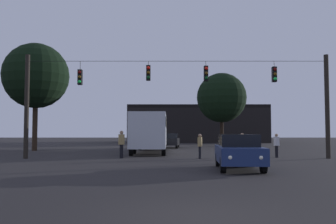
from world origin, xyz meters
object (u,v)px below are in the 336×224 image
at_px(city_bus, 150,129).
at_px(pedestrian_crossing_center, 121,143).
at_px(car_far_left, 169,140).
at_px(pedestrian_near_bus, 241,144).
at_px(pedestrian_crossing_right, 199,145).
at_px(pedestrian_crossing_left, 276,144).
at_px(car_near_right, 238,151).
at_px(tree_left_silhouette, 221,98).
at_px(tree_behind_building, 35,76).

relative_size(city_bus, pedestrian_crossing_center, 6.40).
distance_m(car_far_left, pedestrian_near_bus, 15.02).
relative_size(car_far_left, pedestrian_crossing_right, 2.92).
xyz_separation_m(city_bus, pedestrian_crossing_right, (3.37, -6.91, -1.02)).
relative_size(car_far_left, pedestrian_crossing_left, 2.90).
height_order(car_near_right, tree_left_silhouette, tree_left_silhouette).
bearing_deg(pedestrian_crossing_center, tree_left_silhouette, 64.97).
bearing_deg(city_bus, pedestrian_near_bus, -42.23).
bearing_deg(pedestrian_crossing_center, car_near_right, -49.08).
height_order(car_near_right, pedestrian_crossing_center, pedestrian_crossing_center).
distance_m(car_far_left, pedestrian_crossing_right, 15.65).
relative_size(car_near_right, tree_behind_building, 0.47).
height_order(pedestrian_crossing_left, tree_left_silhouette, tree_left_silhouette).
bearing_deg(pedestrian_crossing_center, car_far_left, 78.41).
bearing_deg(car_near_right, tree_left_silhouette, 83.12).
relative_size(pedestrian_crossing_left, tree_left_silhouette, 0.18).
bearing_deg(pedestrian_crossing_right, pedestrian_crossing_left, 11.27).
distance_m(car_near_right, tree_behind_building, 22.65).
distance_m(tree_left_silhouette, tree_behind_building, 20.84).
distance_m(car_far_left, tree_left_silhouette, 8.99).
bearing_deg(tree_left_silhouette, city_bus, -120.33).
distance_m(city_bus, pedestrian_crossing_left, 10.31).
bearing_deg(tree_behind_building, car_far_left, 26.56).
bearing_deg(pedestrian_near_bus, pedestrian_crossing_right, -156.28).
xyz_separation_m(car_near_right, pedestrian_crossing_center, (-5.98, 6.90, 0.18)).
bearing_deg(pedestrian_near_bus, tree_left_silhouette, 85.54).
relative_size(pedestrian_crossing_center, tree_left_silhouette, 0.20).
xyz_separation_m(pedestrian_crossing_right, tree_left_silhouette, (4.32, 20.05, 4.82)).
relative_size(city_bus, car_far_left, 2.47).
bearing_deg(tree_left_silhouette, pedestrian_crossing_center, -115.03).
height_order(car_far_left, tree_left_silhouette, tree_left_silhouette).
xyz_separation_m(city_bus, car_far_left, (1.61, 8.65, -1.07)).
height_order(car_near_right, pedestrian_crossing_left, pedestrian_crossing_left).
xyz_separation_m(city_bus, car_near_right, (4.48, -13.44, -1.07)).
relative_size(pedestrian_near_bus, tree_behind_building, 0.16).
bearing_deg(pedestrian_near_bus, city_bus, 137.77).
bearing_deg(car_far_left, tree_left_silhouette, 36.51).
relative_size(car_near_right, tree_left_silhouette, 0.52).
height_order(pedestrian_crossing_center, pedestrian_crossing_right, pedestrian_crossing_center).
bearing_deg(car_near_right, pedestrian_crossing_left, 62.59).
relative_size(city_bus, pedestrian_near_bus, 7.02).
xyz_separation_m(car_far_left, pedestrian_crossing_right, (1.76, -15.55, 0.05)).
height_order(city_bus, pedestrian_crossing_center, city_bus).
bearing_deg(pedestrian_crossing_left, pedestrian_crossing_right, -168.73).
height_order(pedestrian_crossing_center, tree_left_silhouette, tree_left_silhouette).
xyz_separation_m(city_bus, tree_left_silhouette, (7.69, 13.15, 3.80)).
bearing_deg(pedestrian_crossing_right, city_bus, 116.02).
relative_size(pedestrian_crossing_center, tree_behind_building, 0.18).
relative_size(tree_left_silhouette, tree_behind_building, 0.90).
height_order(pedestrian_crossing_left, pedestrian_crossing_right, pedestrian_crossing_left).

